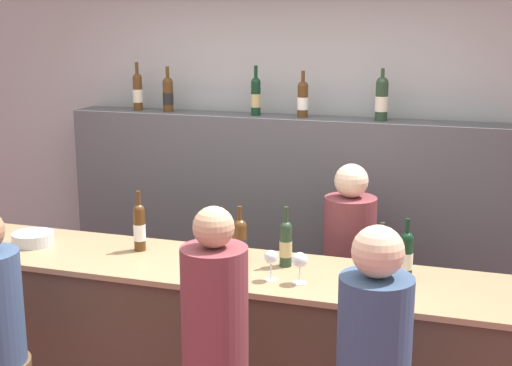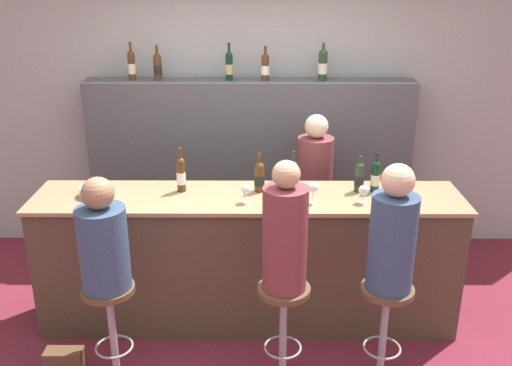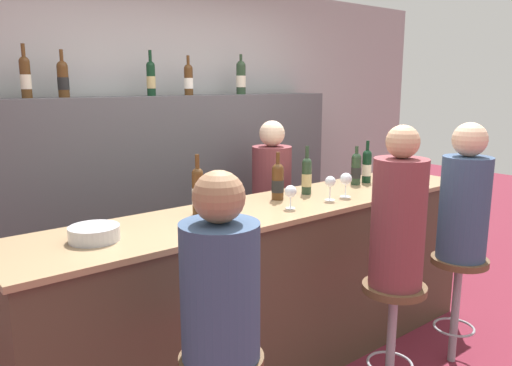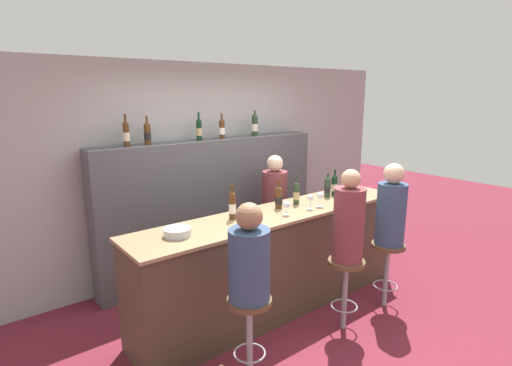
% 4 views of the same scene
% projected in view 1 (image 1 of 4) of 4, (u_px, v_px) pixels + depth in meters
% --- Properties ---
extents(wall_back, '(6.40, 0.05, 2.60)m').
position_uv_depth(wall_back, '(290.00, 167.00, 5.02)').
color(wall_back, '#9E9E9E').
rests_on(wall_back, ground_plane).
extents(bar_counter, '(3.20, 0.64, 1.06)m').
position_uv_depth(bar_counter, '(219.00, 358.00, 3.85)').
color(bar_counter, '#473828').
rests_on(bar_counter, ground_plane).
extents(back_bar_cabinet, '(3.00, 0.28, 1.69)m').
position_uv_depth(back_bar_cabinet, '(281.00, 238.00, 4.91)').
color(back_bar_cabinet, '#4C4C51').
rests_on(back_bar_cabinet, ground_plane).
extents(wine_bottle_counter_0, '(0.07, 0.07, 0.34)m').
position_uv_depth(wine_bottle_counter_0, '(139.00, 227.00, 3.94)').
color(wine_bottle_counter_0, '#4C2D14').
rests_on(wine_bottle_counter_0, bar_counter).
extents(wine_bottle_counter_1, '(0.08, 0.08, 0.30)m').
position_uv_depth(wine_bottle_counter_1, '(240.00, 240.00, 3.77)').
color(wine_bottle_counter_1, '#4C2D14').
rests_on(wine_bottle_counter_1, bar_counter).
extents(wine_bottle_counter_2, '(0.07, 0.07, 0.32)m').
position_uv_depth(wine_bottle_counter_2, '(286.00, 243.00, 3.69)').
color(wine_bottle_counter_2, '#233823').
rests_on(wine_bottle_counter_2, bar_counter).
extents(wine_bottle_counter_3, '(0.07, 0.07, 0.28)m').
position_uv_depth(wine_bottle_counter_3, '(382.00, 254.00, 3.55)').
color(wine_bottle_counter_3, '#233823').
rests_on(wine_bottle_counter_3, bar_counter).
extents(wine_bottle_counter_4, '(0.07, 0.07, 0.31)m').
position_uv_depth(wine_bottle_counter_4, '(406.00, 255.00, 3.51)').
color(wine_bottle_counter_4, black).
rests_on(wine_bottle_counter_4, bar_counter).
extents(wine_bottle_backbar_0, '(0.07, 0.07, 0.34)m').
position_uv_depth(wine_bottle_backbar_0, '(138.00, 91.00, 5.01)').
color(wine_bottle_backbar_0, '#4C2D14').
rests_on(wine_bottle_backbar_0, back_bar_cabinet).
extents(wine_bottle_backbar_1, '(0.07, 0.07, 0.31)m').
position_uv_depth(wine_bottle_backbar_1, '(168.00, 94.00, 4.94)').
color(wine_bottle_backbar_1, '#4C2D14').
rests_on(wine_bottle_backbar_1, back_bar_cabinet).
extents(wine_bottle_backbar_2, '(0.07, 0.07, 0.33)m').
position_uv_depth(wine_bottle_backbar_2, '(256.00, 96.00, 4.75)').
color(wine_bottle_backbar_2, black).
rests_on(wine_bottle_backbar_2, back_bar_cabinet).
extents(wine_bottle_backbar_3, '(0.07, 0.07, 0.30)m').
position_uv_depth(wine_bottle_backbar_3, '(303.00, 99.00, 4.66)').
color(wine_bottle_backbar_3, '#4C2D14').
rests_on(wine_bottle_backbar_3, back_bar_cabinet).
extents(wine_bottle_backbar_4, '(0.08, 0.08, 0.33)m').
position_uv_depth(wine_bottle_backbar_4, '(382.00, 98.00, 4.50)').
color(wine_bottle_backbar_4, '#233823').
rests_on(wine_bottle_backbar_4, back_bar_cabinet).
extents(wine_glass_0, '(0.07, 0.07, 0.14)m').
position_uv_depth(wine_glass_0, '(207.00, 254.00, 3.60)').
color(wine_glass_0, silver).
rests_on(wine_glass_0, bar_counter).
extents(wine_glass_1, '(0.07, 0.07, 0.15)m').
position_uv_depth(wine_glass_1, '(271.00, 258.00, 3.49)').
color(wine_glass_1, silver).
rests_on(wine_glass_1, bar_counter).
extents(wine_glass_2, '(0.08, 0.08, 0.16)m').
position_uv_depth(wine_glass_2, '(300.00, 261.00, 3.45)').
color(wine_glass_2, silver).
rests_on(wine_glass_2, bar_counter).
extents(wine_glass_3, '(0.07, 0.07, 0.14)m').
position_uv_depth(wine_glass_3, '(374.00, 273.00, 3.35)').
color(wine_glass_3, silver).
rests_on(wine_glass_3, bar_counter).
extents(metal_bowl, '(0.23, 0.23, 0.07)m').
position_uv_depth(metal_bowl, '(33.00, 239.00, 4.07)').
color(metal_bowl, '#B7B7BC').
rests_on(metal_bowl, bar_counter).
extents(guest_seated_middle, '(0.29, 0.29, 0.87)m').
position_uv_depth(guest_seated_middle, '(215.00, 317.00, 3.01)').
color(guest_seated_middle, brown).
rests_on(guest_seated_middle, bar_stool_middle).
extents(guest_seated_right, '(0.30, 0.30, 0.85)m').
position_uv_depth(guest_seated_right, '(374.00, 340.00, 2.81)').
color(guest_seated_right, '#334766').
rests_on(guest_seated_right, bar_stool_right).
extents(bartender, '(0.31, 0.31, 1.50)m').
position_uv_depth(bartender, '(348.00, 294.00, 4.31)').
color(bartender, brown).
rests_on(bartender, ground_plane).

